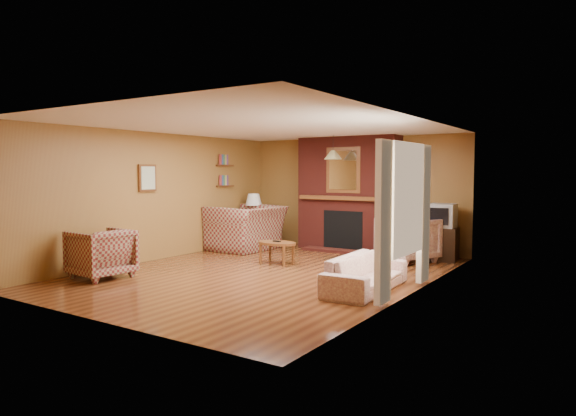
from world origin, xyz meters
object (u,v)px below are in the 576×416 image
Objects in this scene: fireplace at (348,195)px; table_lamp at (254,206)px; plaid_armchair at (101,253)px; plaid_loveseat at (246,228)px; tv_stand at (442,244)px; coffee_table at (277,245)px; side_table at (254,233)px; floral_armchair at (408,239)px; crt_tv at (442,216)px; floral_sofa at (366,273)px.

fireplace is 2.19m from table_lamp.
table_lamp reaches higher than plaid_armchair.
plaid_loveseat reaches higher than tv_stand.
coffee_table is 1.22× the size of tv_stand.
coffee_table is at bearing -98.49° from fireplace.
plaid_armchair is 2.99m from coffee_table.
plaid_armchair is 4.18m from side_table.
floral_armchair is 2.45m from coffee_table.
table_lamp is 4.16m from crt_tv.
fireplace reaches higher than table_lamp.
fireplace is 2.09m from crt_tv.
plaid_armchair is 1.11× the size of coffee_table.
coffee_table is 2.43m from side_table.
plaid_armchair is 0.93× the size of floral_armchair.
floral_sofa is 2.21× the size of coffee_table.
crt_tv is at bearing -5.16° from floral_sofa.
tv_stand is 0.53m from crt_tv.
table_lamp reaches higher than coffee_table.
floral_sofa is at bearing -34.15° from side_table.
fireplace is 2.84× the size of plaid_armchair.
table_lamp is (-4.00, 2.71, 0.65)m from floral_sofa.
fireplace is 3.85× the size of tv_stand.
table_lamp is 1.22× the size of crt_tv.
floral_armchair is at bearing -143.41° from tv_stand.
plaid_loveseat is at bearing 36.39° from floral_armchair.
coffee_table is (-0.33, -2.20, -0.84)m from fireplace.
coffee_table is 1.23× the size of table_lamp.
plaid_armchair is at bearing -122.85° from coffee_table.
side_table is at bearing -165.71° from fireplace.
coffee_table is (-2.23, 1.05, 0.10)m from floral_sofa.
floral_sofa is at bearing 115.65° from plaid_armchair.
tv_stand is at bearing 104.40° from plaid_loveseat.
table_lamp is (-0.25, 0.60, 0.43)m from plaid_loveseat.
crt_tv is at bearing -95.95° from tv_stand.
fireplace is at bearing 27.97° from floral_sofa.
coffee_table is at bearing 152.02° from plaid_armchair.
fireplace is 3.16× the size of coffee_table.
floral_sofa is (3.75, -2.11, -0.22)m from plaid_loveseat.
table_lamp is at bearing 136.84° from coffee_table.
side_table is at bearing 136.84° from coffee_table.
fireplace is 2.28m from plaid_loveseat.
plaid_loveseat is 0.86× the size of floral_sofa.
side_table is at bearing 53.49° from floral_sofa.
side_table is at bearing 0.00° from table_lamp.
floral_armchair is 1.64× the size of side_table.
floral_sofa reaches higher than coffee_table.
plaid_loveseat is 2.33× the size of table_lamp.
floral_armchair is (-0.34, 2.61, 0.17)m from floral_sofa.
plaid_armchair is at bearing 108.43° from floral_sofa.
coffee_table is at bearing 55.79° from plaid_loveseat.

